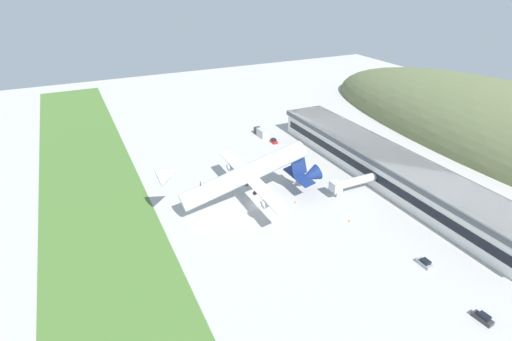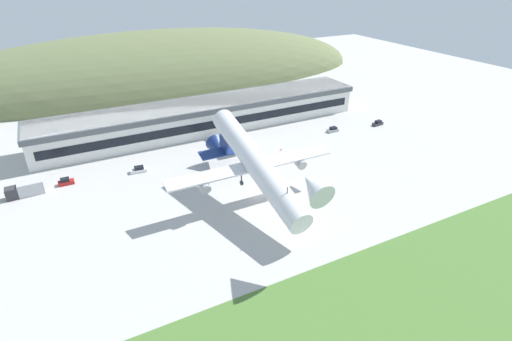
% 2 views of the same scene
% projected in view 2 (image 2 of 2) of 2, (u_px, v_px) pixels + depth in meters
% --- Properties ---
extents(ground_plane, '(349.30, 349.30, 0.00)m').
position_uv_depth(ground_plane, '(257.00, 196.00, 95.05)').
color(ground_plane, '#B7B5AF').
extents(grass_strip_foreground, '(314.37, 30.24, 0.08)m').
position_uv_depth(grass_strip_foreground, '(384.00, 323.00, 61.72)').
color(grass_strip_foreground, '#4C7533').
rests_on(grass_strip_foreground, ground_plane).
extents(hill_backdrop, '(211.80, 66.82, 45.09)m').
position_uv_depth(hill_backdrop, '(155.00, 82.00, 184.29)').
color(hill_backdrop, '#667047').
rests_on(hill_backdrop, ground_plane).
extents(terminal_building, '(107.29, 16.29, 9.27)m').
position_uv_depth(terminal_building, '(206.00, 114.00, 130.40)').
color(terminal_building, white).
rests_on(terminal_building, ground_plane).
extents(jetway_0, '(3.38, 15.90, 5.43)m').
position_uv_depth(jetway_0, '(230.00, 134.00, 118.58)').
color(jetway_0, silver).
rests_on(jetway_0, ground_plane).
extents(cargo_airplane, '(40.21, 50.17, 16.78)m').
position_uv_depth(cargo_airplane, '(254.00, 164.00, 88.34)').
color(cargo_airplane, silver).
extents(service_car_0, '(3.75, 1.88, 1.69)m').
position_uv_depth(service_car_0, '(66.00, 182.00, 99.65)').
color(service_car_0, '#B21E1E').
rests_on(service_car_0, ground_plane).
extents(service_car_1, '(4.04, 1.98, 1.66)m').
position_uv_depth(service_car_1, '(378.00, 123.00, 135.47)').
color(service_car_1, '#333338').
rests_on(service_car_1, ground_plane).
extents(service_car_2, '(4.42, 2.28, 1.57)m').
position_uv_depth(service_car_2, '(139.00, 170.00, 105.51)').
color(service_car_2, silver).
rests_on(service_car_2, ground_plane).
extents(service_car_3, '(3.77, 1.86, 1.59)m').
position_uv_depth(service_car_3, '(333.00, 130.00, 130.37)').
color(service_car_3, '#999EA3').
rests_on(service_car_3, ground_plane).
extents(fuel_truck, '(8.29, 2.78, 3.21)m').
position_uv_depth(fuel_truck, '(25.00, 190.00, 94.57)').
color(fuel_truck, '#333338').
rests_on(fuel_truck, ground_plane).
extents(traffic_cone_0, '(0.52, 0.52, 0.58)m').
position_uv_depth(traffic_cone_0, '(281.00, 149.00, 117.79)').
color(traffic_cone_0, orange).
rests_on(traffic_cone_0, ground_plane).
extents(traffic_cone_1, '(0.52, 0.52, 0.58)m').
position_uv_depth(traffic_cone_1, '(248.00, 172.00, 105.09)').
color(traffic_cone_1, orange).
rests_on(traffic_cone_1, ground_plane).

